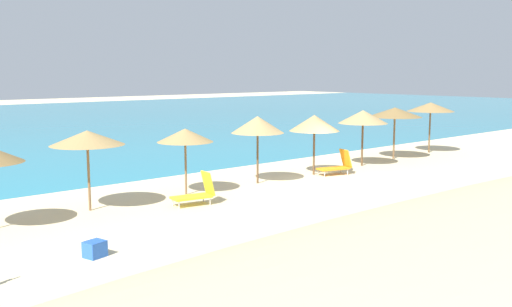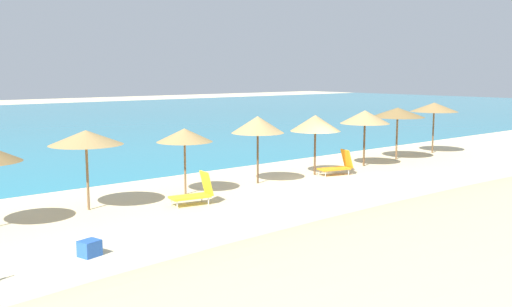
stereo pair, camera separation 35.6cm
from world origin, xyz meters
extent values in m
plane|color=beige|center=(0.00, 0.00, 0.00)|extent=(160.00, 160.00, 0.00)
cube|color=teal|center=(0.00, 35.89, 0.00)|extent=(160.00, 60.43, 0.01)
cylinder|color=brown|center=(-9.12, 2.25, 1.12)|extent=(0.08, 0.08, 2.24)
cone|color=#9E7F4C|center=(-9.12, 2.25, 2.32)|extent=(2.32, 2.32, 0.46)
cylinder|color=brown|center=(-5.46, 2.22, 1.03)|extent=(0.08, 0.08, 2.05)
cone|color=#9E7F4C|center=(-5.46, 2.22, 2.14)|extent=(2.00, 2.00, 0.48)
cylinder|color=brown|center=(-2.14, 2.12, 1.08)|extent=(0.08, 0.08, 2.15)
cone|color=tan|center=(-2.14, 2.12, 2.33)|extent=(2.07, 2.07, 0.66)
cylinder|color=brown|center=(0.96, 2.00, 1.02)|extent=(0.09, 0.09, 2.03)
cone|color=tan|center=(0.96, 2.00, 2.22)|extent=(2.14, 2.14, 0.68)
cylinder|color=brown|center=(4.40, 2.13, 1.07)|extent=(0.09, 0.09, 2.15)
cone|color=tan|center=(4.40, 2.13, 2.31)|extent=(2.30, 2.30, 0.61)
cylinder|color=brown|center=(7.37, 2.47, 1.14)|extent=(0.10, 0.10, 2.27)
cone|color=olive|center=(7.37, 2.47, 2.36)|extent=(2.68, 2.68, 0.48)
cylinder|color=brown|center=(10.74, 2.55, 1.20)|extent=(0.09, 0.09, 2.40)
cone|color=olive|center=(10.74, 2.55, 2.50)|extent=(2.53, 2.53, 0.49)
cube|color=yellow|center=(-6.29, 0.70, 0.28)|extent=(1.39, 0.84, 0.07)
cube|color=yellow|center=(-5.69, 0.59, 0.68)|extent=(0.36, 0.65, 0.80)
cylinder|color=silver|center=(-6.79, 1.06, 0.12)|extent=(0.04, 0.04, 0.25)
cylinder|color=silver|center=(-6.88, 0.54, 0.12)|extent=(0.04, 0.04, 0.25)
cylinder|color=silver|center=(-5.70, 0.86, 0.12)|extent=(0.04, 0.04, 0.25)
cylinder|color=silver|center=(-5.79, 0.34, 0.12)|extent=(0.04, 0.04, 0.25)
cube|color=orange|center=(1.52, 1.39, 0.28)|extent=(1.47, 0.95, 0.07)
cube|color=orange|center=(2.13, 1.22, 0.68)|extent=(0.45, 0.66, 0.79)
cylinder|color=silver|center=(1.03, 1.79, 0.12)|extent=(0.04, 0.04, 0.24)
cylinder|color=silver|center=(0.89, 1.30, 0.12)|extent=(0.04, 0.04, 0.24)
cylinder|color=silver|center=(2.14, 1.48, 0.12)|extent=(0.04, 0.04, 0.24)
cylinder|color=silver|center=(2.01, 0.99, 0.12)|extent=(0.04, 0.04, 0.24)
cube|color=blue|center=(-11.09, -2.21, 0.20)|extent=(0.54, 0.50, 0.39)
camera|label=1|loc=(-16.86, -14.62, 4.35)|focal=40.25mm
camera|label=2|loc=(-16.59, -14.85, 4.35)|focal=40.25mm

